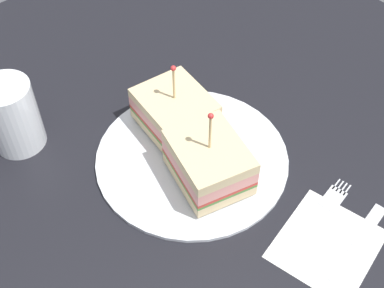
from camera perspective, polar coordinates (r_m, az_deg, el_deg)
name	(u,v)px	position (r cm, az deg, el deg)	size (l,w,h in cm)	color
ground_plane	(192,164)	(68.84, 0.00, -2.18)	(97.88, 97.88, 2.00)	black
plate	(192,157)	(67.69, 0.00, -1.39)	(25.02, 25.02, 0.97)	white
sandwich_half_front	(209,162)	(62.90, 1.87, -1.99)	(10.36, 11.72, 11.12)	beige
sandwich_half_back	(175,111)	(69.16, -1.89, 3.62)	(9.61, 10.71, 10.22)	beige
drink_glass	(13,118)	(70.64, -18.99, 2.72)	(6.78, 6.78, 9.76)	beige
napkin	(327,244)	(62.65, 14.53, -10.56)	(11.56, 10.40, 0.15)	white
fork	(326,208)	(65.29, 14.42, -6.78)	(13.12, 3.25, 0.35)	silver
knife	(360,237)	(64.11, 17.93, -9.65)	(12.56, 2.91, 0.35)	silver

